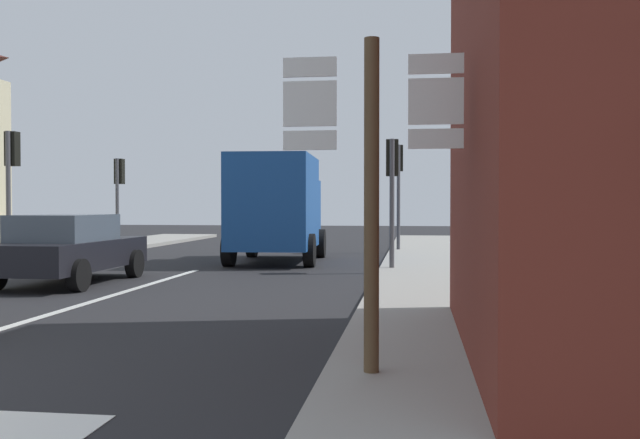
{
  "coord_description": "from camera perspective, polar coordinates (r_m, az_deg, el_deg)",
  "views": [
    {
      "loc": [
        5.51,
        -5.12,
        1.68
      ],
      "look_at": [
        3.26,
        11.51,
        1.32
      ],
      "focal_mm": 39.17,
      "sensor_mm": 36.0,
      "label": 1
    }
  ],
  "objects": [
    {
      "name": "ground_plane",
      "position": [
        16.18,
        -12.28,
        -4.76
      ],
      "size": [
        80.0,
        80.0,
        0.0
      ],
      "primitive_type": "plane",
      "color": "#232326"
    },
    {
      "name": "sidewalk_right",
      "position": [
        13.23,
        10.32,
        -5.78
      ],
      "size": [
        2.89,
        44.0,
        0.14
      ],
      "primitive_type": "cube",
      "color": "gray",
      "rests_on": "ground"
    },
    {
      "name": "lane_centre_stripe",
      "position": [
        12.52,
        -18.59,
        -6.52
      ],
      "size": [
        0.16,
        12.0,
        0.01
      ],
      "primitive_type": "cube",
      "color": "silver",
      "rests_on": "ground"
    },
    {
      "name": "sedan_far",
      "position": [
        15.72,
        -19.86,
        -2.2
      ],
      "size": [
        1.97,
        4.2,
        1.47
      ],
      "color": "black",
      "rests_on": "ground"
    },
    {
      "name": "delivery_truck",
      "position": [
        20.29,
        -3.52,
        1.14
      ],
      "size": [
        2.68,
        5.09,
        3.05
      ],
      "color": "#19478C",
      "rests_on": "ground"
    },
    {
      "name": "route_sign_post",
      "position": [
        6.42,
        4.24,
        3.27
      ],
      "size": [
        1.66,
        0.14,
        3.2
      ],
      "color": "brown",
      "rests_on": "ground"
    },
    {
      "name": "traffic_light_near_right",
      "position": [
        17.27,
        5.92,
        3.71
      ],
      "size": [
        0.3,
        0.49,
        3.28
      ],
      "color": "#47474C",
      "rests_on": "ground"
    },
    {
      "name": "traffic_light_far_left",
      "position": [
        25.96,
        -16.11,
        2.89
      ],
      "size": [
        0.3,
        0.49,
        3.32
      ],
      "color": "#47474C",
      "rests_on": "ground"
    },
    {
      "name": "traffic_light_far_right",
      "position": [
        24.28,
        6.44,
        3.78
      ],
      "size": [
        0.3,
        0.49,
        3.74
      ],
      "color": "#47474C",
      "rests_on": "ground"
    },
    {
      "name": "traffic_light_near_left",
      "position": [
        20.02,
        -23.91,
        3.93
      ],
      "size": [
        0.3,
        0.49,
        3.59
      ],
      "color": "#47474C",
      "rests_on": "ground"
    }
  ]
}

